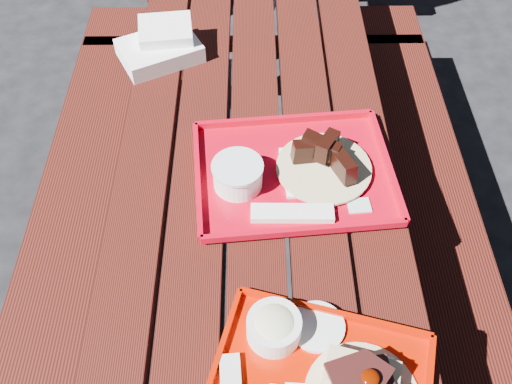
% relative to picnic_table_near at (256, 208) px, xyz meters
% --- Properties ---
extents(ground, '(60.00, 60.00, 0.00)m').
position_rel_picnic_table_near_xyz_m(ground, '(0.00, 0.00, -0.56)').
color(ground, black).
rests_on(ground, ground).
extents(picnic_table_near, '(1.41, 2.40, 0.75)m').
position_rel_picnic_table_near_xyz_m(picnic_table_near, '(0.00, 0.00, 0.00)').
color(picnic_table_near, '#43140D').
rests_on(picnic_table_near, ground).
extents(near_tray, '(0.50, 0.43, 0.14)m').
position_rel_picnic_table_near_xyz_m(near_tray, '(0.13, -0.58, 0.22)').
color(near_tray, '#B11200').
rests_on(near_tray, picnic_table_near).
extents(far_tray, '(0.54, 0.44, 0.09)m').
position_rel_picnic_table_near_xyz_m(far_tray, '(0.09, -0.05, 0.22)').
color(far_tray, '#B70418').
rests_on(far_tray, picnic_table_near).
extents(white_cloth, '(0.29, 0.26, 0.10)m').
position_rel_picnic_table_near_xyz_m(white_cloth, '(-0.29, 0.46, 0.23)').
color(white_cloth, white).
rests_on(white_cloth, picnic_table_near).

